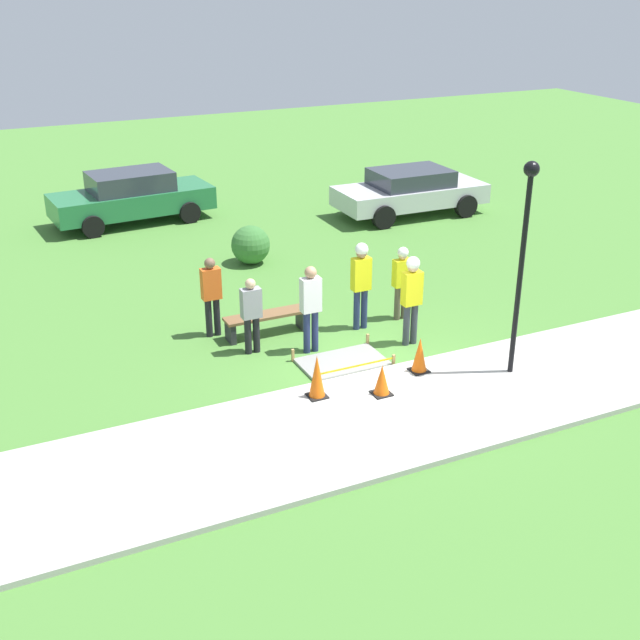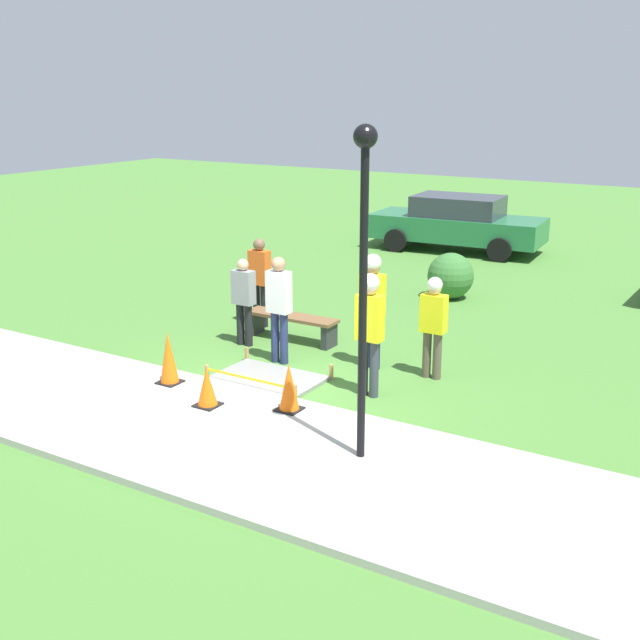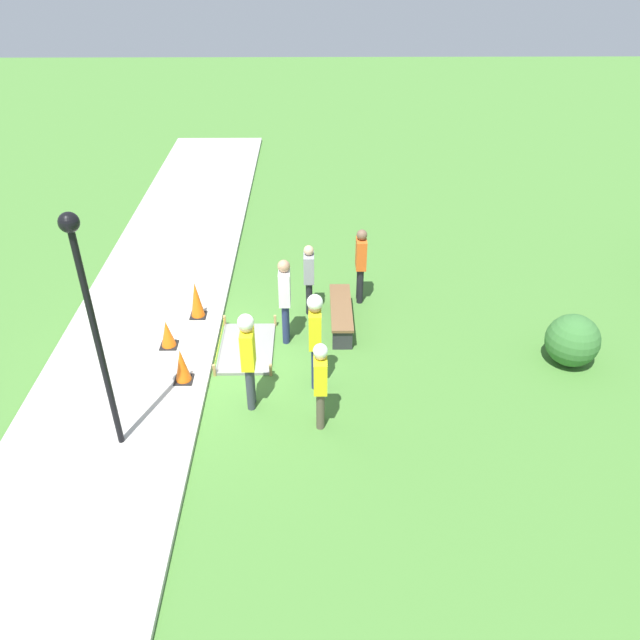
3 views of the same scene
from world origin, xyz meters
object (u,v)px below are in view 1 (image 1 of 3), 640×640
at_px(bystander_in_white_shirt, 251,312).
at_px(lamppost_near, 524,240).
at_px(worker_supervisor, 402,277).
at_px(bystander_in_orange_shirt, 211,292).
at_px(worker_assistant, 412,292).
at_px(traffic_cone_sidewalk_edge, 420,355).
at_px(worker_trainee, 361,277).
at_px(park_bench, 267,320).
at_px(bystander_in_gray_shirt, 311,304).
at_px(parked_car_silver, 410,191).
at_px(parked_car_green, 132,197).
at_px(traffic_cone_far_patch, 382,380).
at_px(traffic_cone_near_patch, 317,376).

relative_size(bystander_in_white_shirt, lamppost_near, 0.40).
bearing_deg(worker_supervisor, bystander_in_orange_shirt, 167.15).
bearing_deg(worker_assistant, traffic_cone_sidewalk_edge, -114.05).
relative_size(worker_trainee, lamppost_near, 0.48).
height_order(park_bench, worker_supervisor, worker_supervisor).
xyz_separation_m(traffic_cone_sidewalk_edge, bystander_in_gray_shirt, (-1.42, 1.84, 0.61)).
distance_m(parked_car_silver, parked_car_green, 8.59).
bearing_deg(lamppost_near, bystander_in_white_shirt, 143.07).
xyz_separation_m(traffic_cone_far_patch, worker_supervisor, (2.17, 3.00, 0.60)).
bearing_deg(traffic_cone_near_patch, bystander_in_orange_shirt, 102.52).
relative_size(bystander_in_orange_shirt, parked_car_green, 0.35).
height_order(traffic_cone_near_patch, worker_trainee, worker_trainee).
xyz_separation_m(bystander_in_orange_shirt, parked_car_silver, (8.50, 6.06, -0.22)).
height_order(park_bench, worker_assistant, worker_assistant).
relative_size(worker_supervisor, bystander_in_gray_shirt, 0.91).
distance_m(traffic_cone_near_patch, worker_supervisor, 4.19).
bearing_deg(bystander_in_gray_shirt, traffic_cone_far_patch, -81.93).
relative_size(park_bench, lamppost_near, 0.45).
distance_m(park_bench, bystander_in_gray_shirt, 1.43).
relative_size(park_bench, worker_trainee, 0.94).
xyz_separation_m(traffic_cone_far_patch, traffic_cone_sidewalk_edge, (1.09, 0.48, 0.06)).
bearing_deg(parked_car_green, worker_supervisor, -74.30).
relative_size(park_bench, bystander_in_white_shirt, 1.14).
bearing_deg(worker_trainee, parked_car_green, 104.41).
bearing_deg(worker_supervisor, traffic_cone_far_patch, -125.90).
bearing_deg(worker_supervisor, traffic_cone_near_patch, -141.62).
bearing_deg(traffic_cone_far_patch, park_bench, 103.62).
bearing_deg(parked_car_silver, traffic_cone_far_patch, -122.66).
distance_m(traffic_cone_far_patch, bystander_in_gray_shirt, 2.44).
relative_size(traffic_cone_sidewalk_edge, worker_trainee, 0.36).
bearing_deg(traffic_cone_far_patch, bystander_in_white_shirt, 116.89).
bearing_deg(bystander_in_orange_shirt, parked_car_silver, 35.52).
bearing_deg(worker_trainee, traffic_cone_far_patch, -110.89).
xyz_separation_m(traffic_cone_sidewalk_edge, bystander_in_white_shirt, (-2.51, 2.31, 0.46)).
bearing_deg(bystander_in_orange_shirt, worker_assistant, -31.10).
xyz_separation_m(traffic_cone_near_patch, bystander_in_white_shirt, (-0.33, 2.38, 0.39)).
distance_m(traffic_cone_far_patch, traffic_cone_sidewalk_edge, 1.19).
height_order(park_bench, bystander_in_gray_shirt, bystander_in_gray_shirt).
relative_size(traffic_cone_near_patch, bystander_in_white_shirt, 0.51).
bearing_deg(lamppost_near, traffic_cone_near_patch, 169.63).
height_order(traffic_cone_far_patch, worker_supervisor, worker_supervisor).
distance_m(worker_assistant, bystander_in_gray_shirt, 2.08).
distance_m(traffic_cone_far_patch, worker_assistant, 2.57).
relative_size(park_bench, worker_supervisor, 1.09).
distance_m(bystander_in_orange_shirt, parked_car_green, 8.99).
bearing_deg(parked_car_green, traffic_cone_sidewalk_edge, -82.82).
bearing_deg(worker_trainee, bystander_in_gray_shirt, -157.80).
relative_size(traffic_cone_far_patch, bystander_in_gray_shirt, 0.32).
bearing_deg(traffic_cone_far_patch, parked_car_green, 96.42).
height_order(worker_assistant, worker_trainee, worker_trainee).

